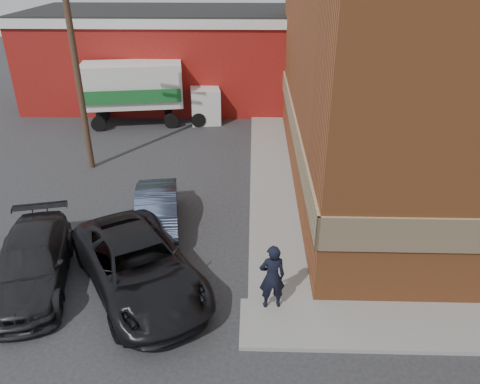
% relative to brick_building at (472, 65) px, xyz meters
% --- Properties ---
extents(ground, '(90.00, 90.00, 0.00)m').
position_rel_brick_building_xyz_m(ground, '(-8.50, -9.00, -4.68)').
color(ground, '#28282B').
rests_on(ground, ground).
extents(brick_building, '(14.25, 18.25, 9.36)m').
position_rel_brick_building_xyz_m(brick_building, '(0.00, 0.00, 0.00)').
color(brick_building, '#9E5328').
rests_on(brick_building, ground).
extents(sidewalk_west, '(1.80, 18.00, 0.12)m').
position_rel_brick_building_xyz_m(sidewalk_west, '(-7.90, 0.00, -4.62)').
color(sidewalk_west, gray).
rests_on(sidewalk_west, ground).
extents(warehouse, '(16.30, 8.30, 5.60)m').
position_rel_brick_building_xyz_m(warehouse, '(-14.50, 11.00, -1.87)').
color(warehouse, maroon).
rests_on(warehouse, ground).
extents(utility_pole, '(2.00, 0.26, 9.00)m').
position_rel_brick_building_xyz_m(utility_pole, '(-16.00, 0.00, 0.06)').
color(utility_pole, '#4C3826').
rests_on(utility_pole, ground).
extents(man, '(0.76, 0.56, 1.92)m').
position_rel_brick_building_xyz_m(man, '(-8.16, -9.25, -3.60)').
color(man, black).
rests_on(man, sidewalk_south).
extents(sedan, '(2.09, 4.28, 1.35)m').
position_rel_brick_building_xyz_m(sedan, '(-12.01, -5.15, -4.01)').
color(sedan, '#2C354A').
rests_on(sedan, ground).
extents(suv_a, '(5.25, 6.24, 1.59)m').
position_rel_brick_building_xyz_m(suv_a, '(-11.88, -8.50, -3.89)').
color(suv_a, black).
rests_on(suv_a, ground).
extents(suv_b, '(3.15, 5.32, 1.45)m').
position_rel_brick_building_xyz_m(suv_b, '(-15.06, -8.35, -3.96)').
color(suv_b, black).
rests_on(suv_b, ground).
extents(box_truck, '(7.13, 3.10, 3.41)m').
position_rel_brick_building_xyz_m(box_truck, '(-14.63, 6.05, -2.72)').
color(box_truck, white).
rests_on(box_truck, ground).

